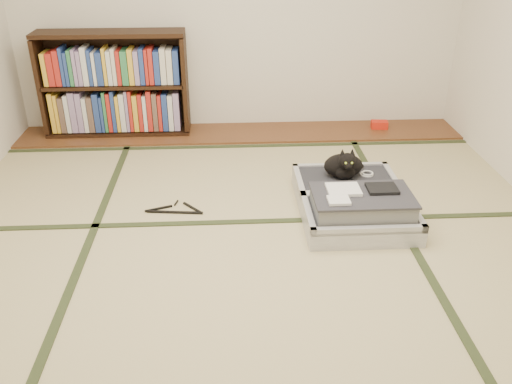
{
  "coord_description": "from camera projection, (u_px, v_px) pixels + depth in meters",
  "views": [
    {
      "loc": [
        -0.12,
        -2.69,
        1.83
      ],
      "look_at": [
        0.05,
        0.35,
        0.25
      ],
      "focal_mm": 38.0,
      "sensor_mm": 36.0,
      "label": 1
    }
  ],
  "objects": [
    {
      "name": "tatami_borders",
      "position": [
        247.0,
        215.0,
        3.67
      ],
      "size": [
        4.0,
        4.5,
        0.01
      ],
      "color": "#2D381E",
      "rests_on": "ground"
    },
    {
      "name": "cat",
      "position": [
        344.0,
        166.0,
        3.83
      ],
      "size": [
        0.32,
        0.32,
        0.26
      ],
      "color": "black",
      "rests_on": "suitcase"
    },
    {
      "name": "suitcase",
      "position": [
        354.0,
        202.0,
        3.63
      ],
      "size": [
        0.71,
        0.95,
        0.28
      ],
      "color": "silver",
      "rests_on": "floor"
    },
    {
      "name": "floor",
      "position": [
        251.0,
        256.0,
        3.23
      ],
      "size": [
        4.5,
        4.5,
        0.0
      ],
      "primitive_type": "plane",
      "color": "#C4B683",
      "rests_on": "ground"
    },
    {
      "name": "hanger",
      "position": [
        175.0,
        210.0,
        3.72
      ],
      "size": [
        0.4,
        0.2,
        0.01
      ],
      "color": "black",
      "rests_on": "floor"
    },
    {
      "name": "wood_strip",
      "position": [
        241.0,
        133.0,
        5.0
      ],
      "size": [
        4.0,
        0.5,
        0.02
      ],
      "primitive_type": "cube",
      "color": "brown",
      "rests_on": "ground"
    },
    {
      "name": "red_item",
      "position": [
        379.0,
        125.0,
        5.07
      ],
      "size": [
        0.16,
        0.1,
        0.07
      ],
      "primitive_type": "cube",
      "rotation": [
        0.0,
        0.0,
        -0.1
      ],
      "color": "red",
      "rests_on": "wood_strip"
    },
    {
      "name": "bookcase",
      "position": [
        115.0,
        86.0,
        4.8
      ],
      "size": [
        1.28,
        0.29,
        0.92
      ],
      "color": "black",
      "rests_on": "wood_strip"
    },
    {
      "name": "cable_coil",
      "position": [
        367.0,
        174.0,
        3.91
      ],
      "size": [
        0.1,
        0.1,
        0.02
      ],
      "color": "white",
      "rests_on": "suitcase"
    }
  ]
}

